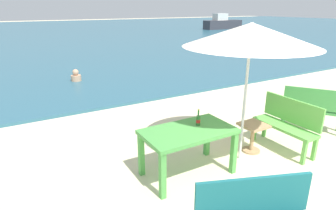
# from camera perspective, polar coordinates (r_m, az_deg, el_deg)

# --- Properties ---
(ground_plane) EXTENTS (120.00, 120.00, 0.00)m
(ground_plane) POSITION_cam_1_polar(r_m,az_deg,el_deg) (4.53, 27.09, -17.11)
(ground_plane) COLOR beige
(sea_water) EXTENTS (120.00, 50.00, 0.08)m
(sea_water) POSITION_cam_1_polar(r_m,az_deg,el_deg) (32.05, -24.79, 13.05)
(sea_water) COLOR #2D6075
(sea_water) RESTS_ON ground_plane
(picnic_table_green) EXTENTS (1.40, 0.80, 0.76)m
(picnic_table_green) POSITION_cam_1_polar(r_m,az_deg,el_deg) (4.36, 4.09, -6.31)
(picnic_table_green) COLOR #4C9E47
(picnic_table_green) RESTS_ON ground_plane
(beer_bottle_amber) EXTENTS (0.07, 0.07, 0.26)m
(beer_bottle_amber) POSITION_cam_1_polar(r_m,az_deg,el_deg) (4.45, 6.10, -2.94)
(beer_bottle_amber) COLOR #2D662D
(beer_bottle_amber) RESTS_ON picnic_table_green
(patio_umbrella) EXTENTS (2.10, 2.10, 2.30)m
(patio_umbrella) POSITION_cam_1_polar(r_m,az_deg,el_deg) (4.60, 16.34, 13.39)
(patio_umbrella) COLOR silver
(patio_umbrella) RESTS_ON ground_plane
(side_table_wood) EXTENTS (0.44, 0.44, 0.54)m
(side_table_wood) POSITION_cam_1_polar(r_m,az_deg,el_deg) (5.36, 16.69, -5.54)
(side_table_wood) COLOR tan
(side_table_wood) RESTS_ON ground_plane
(bench_green_left) EXTENTS (0.98, 1.19, 0.95)m
(bench_green_left) POSITION_cam_1_polar(r_m,az_deg,el_deg) (6.67, 27.22, -0.28)
(bench_green_left) COLOR #3D8C42
(bench_green_left) RESTS_ON ground_plane
(bench_green_right) EXTENTS (0.37, 1.20, 0.95)m
(bench_green_right) POSITION_cam_1_polar(r_m,az_deg,el_deg) (5.61, 22.89, -3.08)
(bench_green_right) COLOR #60B24C
(bench_green_right) RESTS_ON ground_plane
(swimmer_person) EXTENTS (0.34, 0.34, 0.41)m
(swimmer_person) POSITION_cam_1_polar(r_m,az_deg,el_deg) (10.35, -18.03, 5.50)
(swimmer_person) COLOR tan
(swimmer_person) RESTS_ON sea_water
(boat_ferry) EXTENTS (4.73, 1.29, 1.72)m
(boat_ferry) POSITION_cam_1_polar(r_m,az_deg,el_deg) (34.45, 10.89, 15.83)
(boat_ferry) COLOR #38383F
(boat_ferry) RESTS_ON sea_water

